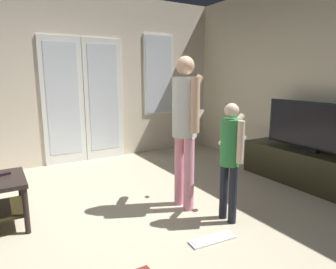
% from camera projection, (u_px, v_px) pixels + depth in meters
% --- Properties ---
extents(ground_plane, '(6.05, 5.34, 0.02)m').
position_uv_depth(ground_plane, '(116.00, 235.00, 2.77)').
color(ground_plane, '#B5A98D').
extents(wall_back_with_doors, '(6.05, 0.09, 2.83)m').
position_uv_depth(wall_back_with_doors, '(59.00, 80.00, 4.76)').
color(wall_back_with_doors, beige).
rests_on(wall_back_with_doors, ground_plane).
extents(wall_right_plain, '(0.06, 5.34, 2.80)m').
position_uv_depth(wall_right_plain, '(324.00, 80.00, 3.99)').
color(wall_right_plain, beige).
rests_on(wall_right_plain, ground_plane).
extents(tv_stand, '(0.49, 1.68, 0.47)m').
position_uv_depth(tv_stand, '(303.00, 167.00, 4.02)').
color(tv_stand, '#292716').
rests_on(tv_stand, ground_plane).
extents(flat_screen_tv, '(0.08, 1.17, 0.65)m').
position_uv_depth(flat_screen_tv, '(306.00, 126.00, 3.92)').
color(flat_screen_tv, black).
rests_on(flat_screen_tv, tv_stand).
extents(person_adult, '(0.53, 0.46, 1.65)m').
position_uv_depth(person_adult, '(185.00, 120.00, 3.17)').
color(person_adult, pink).
rests_on(person_adult, ground_plane).
extents(person_child, '(0.45, 0.34, 1.20)m').
position_uv_depth(person_child, '(231.00, 152.00, 2.91)').
color(person_child, '#20222D').
rests_on(person_child, ground_plane).
extents(loose_keyboard, '(0.45, 0.17, 0.02)m').
position_uv_depth(loose_keyboard, '(212.00, 239.00, 2.66)').
color(loose_keyboard, white).
rests_on(loose_keyboard, ground_plane).
extents(tv_remote_black, '(0.18, 0.10, 0.02)m').
position_uv_depth(tv_remote_black, '(1.00, 175.00, 2.91)').
color(tv_remote_black, black).
rests_on(tv_remote_black, coffee_table).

